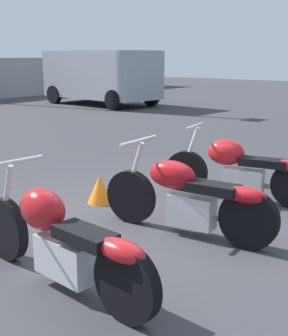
# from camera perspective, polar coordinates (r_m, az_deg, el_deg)

# --- Properties ---
(ground_plane) EXTENTS (60.00, 60.00, 0.00)m
(ground_plane) POSITION_cam_1_polar(r_m,az_deg,el_deg) (5.41, -0.92, -6.54)
(ground_plane) COLOR #38383D
(motorcycle_slot_0) EXTENTS (0.73, 2.17, 0.96)m
(motorcycle_slot_0) POSITION_cam_1_polar(r_m,az_deg,el_deg) (3.86, -10.14, -8.61)
(motorcycle_slot_0) COLOR black
(motorcycle_slot_0) RESTS_ON ground_plane
(motorcycle_slot_1) EXTENTS (0.69, 2.00, 0.97)m
(motorcycle_slot_1) POSITION_cam_1_polar(r_m,az_deg,el_deg) (4.90, 5.54, -3.63)
(motorcycle_slot_1) COLOR black
(motorcycle_slot_1) RESTS_ON ground_plane
(motorcycle_slot_2) EXTENTS (0.69, 2.01, 0.96)m
(motorcycle_slot_2) POSITION_cam_1_polar(r_m,az_deg,el_deg) (6.19, 11.78, -0.22)
(motorcycle_slot_2) COLOR black
(motorcycle_slot_2) RESTS_ON ground_plane
(parked_van) EXTENTS (2.45, 4.73, 2.02)m
(parked_van) POSITION_cam_1_polar(r_m,az_deg,el_deg) (18.24, -5.26, 11.25)
(parked_van) COLOR #999EA8
(parked_van) RESTS_ON ground_plane
(traffic_cone_near) EXTENTS (0.32, 0.32, 0.37)m
(traffic_cone_near) POSITION_cam_1_polar(r_m,az_deg,el_deg) (6.05, -5.40, -2.58)
(traffic_cone_near) COLOR orange
(traffic_cone_near) RESTS_ON ground_plane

